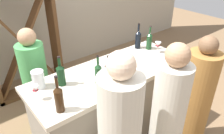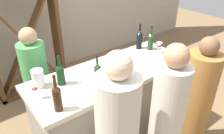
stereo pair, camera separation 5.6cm
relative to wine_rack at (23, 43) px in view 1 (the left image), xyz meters
name	(u,v)px [view 1 (the left image)]	position (x,y,z in m)	size (l,w,h in m)	color
bar_counter	(112,105)	(0.42, -1.65, -0.38)	(1.87, 0.71, 0.98)	gray
wine_rack	(23,43)	(0.00, 0.00, 0.00)	(1.10, 0.28, 1.74)	brown
wine_bottle_leftmost_amber_brown	(59,98)	(-0.33, -1.89, 0.24)	(0.07, 0.07, 0.34)	#331E0F
wine_bottle_second_left_dark_green	(61,74)	(-0.14, -1.54, 0.23)	(0.08, 0.08, 0.31)	black
wine_bottle_center_olive_green	(98,73)	(0.16, -1.75, 0.23)	(0.07, 0.07, 0.31)	#193D1E
wine_bottle_second_right_near_black	(108,71)	(0.27, -1.77, 0.22)	(0.07, 0.07, 0.28)	black
wine_bottle_rightmost_near_black	(138,39)	(1.06, -1.39, 0.24)	(0.07, 0.07, 0.34)	black
wine_bottle_far_right_olive_green	(149,40)	(1.16, -1.51, 0.23)	(0.07, 0.07, 0.31)	#193D1E
wine_glass_near_left	(123,74)	(0.35, -1.90, 0.22)	(0.07, 0.07, 0.16)	white
wine_glass_near_center	(121,68)	(0.42, -1.79, 0.21)	(0.07, 0.07, 0.13)	white
wine_glass_near_right	(158,45)	(1.16, -1.65, 0.21)	(0.08, 0.08, 0.14)	white
wine_glass_far_left	(35,90)	(-0.42, -1.62, 0.22)	(0.06, 0.06, 0.15)	white
water_pitcher	(38,79)	(-0.33, -1.44, 0.20)	(0.12, 0.12, 0.18)	silver
person_center_guest	(196,99)	(1.10, -2.32, -0.22)	(0.36, 0.36, 1.43)	#9E6B33
person_right_guest	(167,120)	(0.54, -2.35, -0.16)	(0.33, 0.33, 1.52)	beige
person_server_behind	(37,87)	(-0.20, -0.94, -0.21)	(0.38, 0.38, 1.41)	#4CA559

